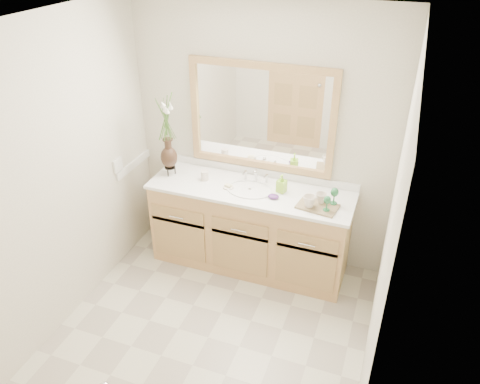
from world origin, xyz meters
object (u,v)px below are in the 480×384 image
at_px(tumbler, 205,175).
at_px(soap_bottle, 282,184).
at_px(tray, 317,206).
at_px(flower_vase, 166,124).

xyz_separation_m(tumbler, soap_bottle, (0.72, 0.03, 0.03)).
bearing_deg(tray, flower_vase, -175.29).
distance_m(tumbler, tray, 1.08).
relative_size(tumbler, tray, 0.27).
relative_size(flower_vase, tray, 2.28).
xyz_separation_m(flower_vase, tray, (1.42, -0.10, -0.50)).
bearing_deg(soap_bottle, flower_vase, -162.93).
height_order(tumbler, soap_bottle, soap_bottle).
xyz_separation_m(flower_vase, soap_bottle, (1.07, 0.04, -0.43)).
relative_size(flower_vase, soap_bottle, 5.00).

